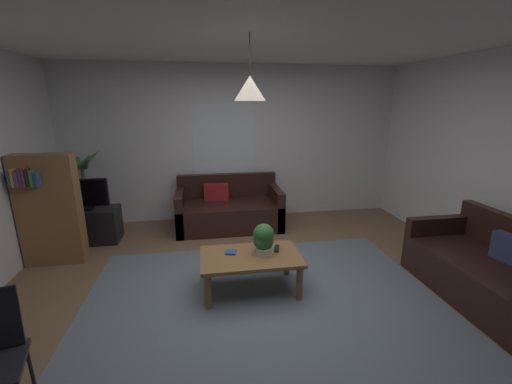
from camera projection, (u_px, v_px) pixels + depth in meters
The scene contains 18 objects.
floor at pixel (261, 293), 3.53m from camera, with size 5.63×4.97×0.02m, color brown.
rug at pixel (264, 303), 3.33m from camera, with size 3.66×2.74×0.01m, color slate.
wall_back at pixel (235, 144), 5.57m from camera, with size 5.75×0.06×2.59m, color silver.
wall_right at pixel (512, 167), 3.63m from camera, with size 0.06×4.97×2.59m, color silver.
ceiling at pixel (262, 29), 2.83m from camera, with size 5.63×4.97×0.02m, color white.
window_pane at pixel (224, 140), 5.49m from camera, with size 1.02×0.01×1.17m, color white.
couch_under_window at pixel (229, 211), 5.32m from camera, with size 1.66×0.86×0.82m.
couch_right_side at pixel (488, 273), 3.39m from camera, with size 0.86×1.56×0.82m.
coffee_table at pixel (251, 261), 3.49m from camera, with size 1.06×0.64×0.42m.
book_on_table_0 at pixel (231, 252), 3.52m from camera, with size 0.11×0.11×0.02m, color #2D4C8C.
remote_on_table_0 at pixel (263, 252), 3.53m from camera, with size 0.05×0.16×0.02m, color black.
remote_on_table_1 at pixel (277, 248), 3.60m from camera, with size 0.05×0.16×0.02m, color black.
potted_plant_on_table at pixel (264, 238), 3.46m from camera, with size 0.22×0.23×0.34m.
tv_stand at pixel (87, 225), 4.75m from camera, with size 0.90×0.44×0.50m, color black.
tv at pixel (82, 194), 4.60m from camera, with size 0.72×0.16×0.45m.
potted_palm_corner at pixel (86, 193), 5.16m from camera, with size 0.68×0.84×1.31m.
bookshelf_corner at pixel (49, 209), 4.01m from camera, with size 0.70×0.31×1.40m.
pendant_lamp at pixel (250, 88), 3.01m from camera, with size 0.30×0.30×0.59m.
Camera 1 is at (-0.56, -3.05, 2.00)m, focal length 22.86 mm.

